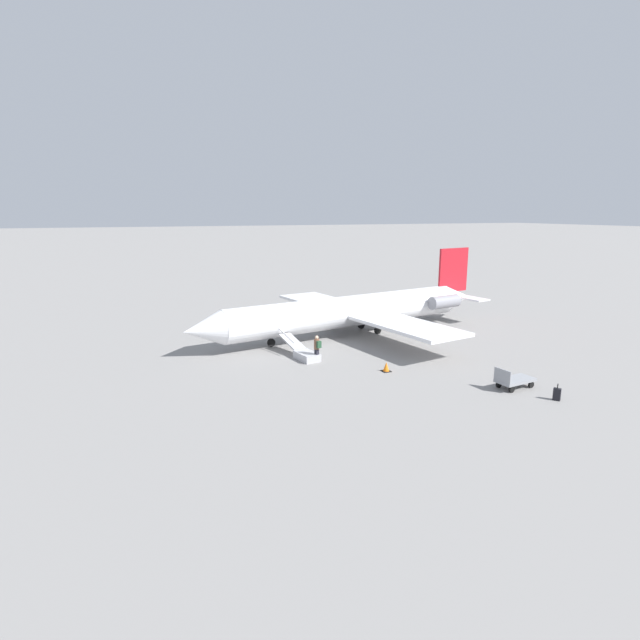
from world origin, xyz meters
name	(u,v)px	position (x,y,z in m)	size (l,w,h in m)	color
ground_plane	(348,335)	(0.00, 0.00, 0.00)	(600.00, 600.00, 0.00)	gray
airplane_main	(357,310)	(-0.84, -0.15, 1.90)	(26.69, 20.32, 6.36)	white
boarding_stairs	(304,353)	(5.53, 4.77, 0.36)	(1.70, 4.13, 1.62)	#B2B2B7
passenger	(317,347)	(5.01, 5.82, 1.00)	(0.38, 0.56, 1.74)	#23232D
luggage_cart	(514,380)	(-3.18, 14.46, 0.46)	(2.31, 1.35, 1.22)	gray
suitcase	(557,394)	(-3.93, 16.72, 0.33)	(0.38, 0.42, 0.88)	black
traffic_cone_near_stairs	(386,367)	(1.85, 9.24, 0.27)	(0.53, 0.53, 0.58)	black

